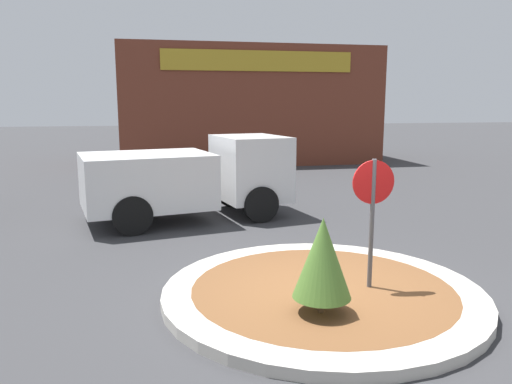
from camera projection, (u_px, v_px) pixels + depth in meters
The scene contains 6 objects.
ground_plane at pixel (322, 298), 7.68m from camera, with size 120.00×120.00×0.00m, color #38383A.
traffic_island at pixel (322, 293), 7.66m from camera, with size 4.89×4.89×0.16m.
stop_sign at pixel (373, 203), 7.46m from camera, with size 0.66×0.07×2.14m.
island_shrub at pixel (322, 258), 6.61m from camera, with size 0.79×0.79×1.31m.
utility_truck at pixel (190, 176), 12.68m from camera, with size 5.43×3.16×2.09m.
storefront_building at pixel (246, 106), 25.54m from camera, with size 12.41×6.07×5.60m.
Camera 1 is at (-2.48, -6.91, 2.96)m, focal length 35.00 mm.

